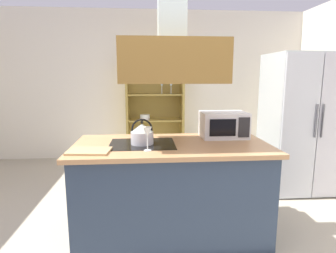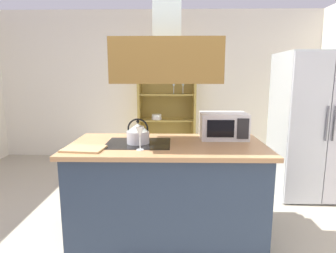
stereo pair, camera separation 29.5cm
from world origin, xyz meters
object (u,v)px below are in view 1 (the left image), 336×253
(cutting_board, at_px, (89,151))
(dish_cabinet, at_px, (155,115))
(wine_glass_on_counter, at_px, (147,133))
(microwave, at_px, (223,125))
(kettle, at_px, (142,134))
(refrigerator, at_px, (301,123))

(cutting_board, bearing_deg, dish_cabinet, 77.17)
(dish_cabinet, relative_size, wine_glass_on_counter, 8.97)
(cutting_board, relative_size, microwave, 0.74)
(kettle, xyz_separation_m, wine_glass_on_counter, (0.05, -0.24, 0.05))
(dish_cabinet, relative_size, cutting_board, 5.43)
(kettle, bearing_deg, refrigerator, 25.17)
(refrigerator, height_order, wine_glass_on_counter, refrigerator)
(kettle, relative_size, cutting_board, 0.69)
(refrigerator, bearing_deg, wine_glass_on_counter, -149.09)
(dish_cabinet, distance_m, wine_glass_on_counter, 2.82)
(microwave, bearing_deg, wine_glass_on_counter, -148.21)
(refrigerator, height_order, cutting_board, refrigerator)
(kettle, height_order, cutting_board, kettle)
(kettle, height_order, wine_glass_on_counter, kettle)
(wine_glass_on_counter, bearing_deg, cutting_board, -179.60)
(cutting_board, xyz_separation_m, microwave, (1.27, 0.49, 0.12))
(dish_cabinet, relative_size, kettle, 7.87)
(dish_cabinet, height_order, cutting_board, dish_cabinet)
(cutting_board, bearing_deg, refrigerator, 25.92)
(dish_cabinet, bearing_deg, microwave, -74.79)
(microwave, xyz_separation_m, wine_glass_on_counter, (-0.79, -0.49, 0.02))
(dish_cabinet, bearing_deg, cutting_board, -102.83)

